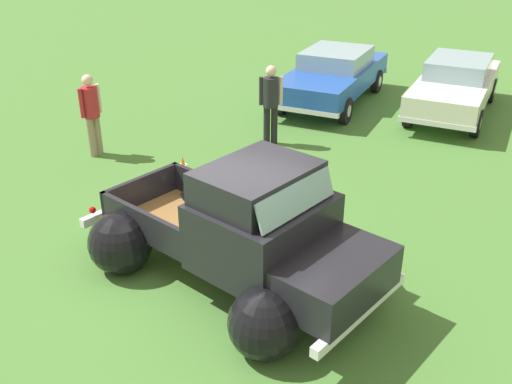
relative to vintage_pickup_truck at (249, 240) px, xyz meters
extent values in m
plane|color=#477A33|center=(-0.38, 0.09, -0.76)|extent=(80.00, 80.00, 0.00)
cylinder|color=black|center=(1.24, 0.59, -0.38)|extent=(0.79, 0.39, 0.76)
cylinder|color=silver|center=(1.24, 0.59, -0.38)|extent=(0.39, 0.31, 0.34)
cylinder|color=black|center=(0.82, -1.10, -0.38)|extent=(0.79, 0.39, 0.76)
cylinder|color=silver|center=(0.82, -1.10, -0.38)|extent=(0.39, 0.31, 0.34)
cylinder|color=black|center=(-1.48, 1.26, -0.38)|extent=(0.79, 0.39, 0.76)
cylinder|color=silver|center=(-1.48, 1.26, -0.38)|extent=(0.39, 0.31, 0.34)
cylinder|color=black|center=(-1.90, -0.43, -0.38)|extent=(0.79, 0.39, 0.76)
cylinder|color=silver|center=(-1.90, -0.43, -0.38)|extent=(0.39, 0.31, 0.34)
sphere|color=black|center=(-1.47, 1.31, -0.32)|extent=(1.16, 1.16, 0.96)
sphere|color=black|center=(-1.91, -0.48, -0.32)|extent=(1.16, 1.16, 0.96)
cube|color=olive|center=(-1.30, 0.32, -0.22)|extent=(2.36, 1.98, 0.04)
cube|color=black|center=(-1.13, 1.03, 0.01)|extent=(2.01, 0.56, 0.50)
cube|color=black|center=(-1.47, -0.39, 0.01)|extent=(2.01, 0.56, 0.50)
cube|color=black|center=(-0.34, 0.08, 0.01)|extent=(0.44, 1.51, 0.50)
cube|color=black|center=(-2.26, 0.55, 0.01)|extent=(0.44, 1.51, 0.50)
cube|color=black|center=(0.25, -0.06, 0.24)|extent=(1.81, 2.00, 0.95)
cube|color=black|center=(0.16, -0.04, 0.94)|extent=(1.48, 1.77, 0.45)
cube|color=#8CADB7|center=(0.78, -0.19, 0.92)|extent=(0.49, 1.45, 0.38)
cube|color=black|center=(1.27, -0.31, 0.04)|extent=(1.60, 1.87, 0.55)
sphere|color=black|center=(1.25, 0.62, -0.34)|extent=(1.11, 1.11, 0.92)
sphere|color=black|center=(0.82, -1.13, -0.34)|extent=(1.11, 1.11, 0.92)
cube|color=silver|center=(-2.55, 0.62, -0.30)|extent=(0.59, 1.95, 0.14)
cube|color=silver|center=(1.80, -0.44, -0.30)|extent=(0.59, 1.95, 0.14)
sphere|color=red|center=(-2.33, 1.38, -0.12)|extent=(0.13, 0.13, 0.11)
sphere|color=red|center=(-2.70, -0.15, -0.12)|extent=(0.13, 0.13, 0.11)
cylinder|color=black|center=(-1.10, 7.25, -0.43)|extent=(0.22, 0.67, 0.66)
cylinder|color=silver|center=(-1.10, 7.25, -0.43)|extent=(0.22, 0.30, 0.30)
cylinder|color=black|center=(-2.81, 7.20, -0.43)|extent=(0.22, 0.67, 0.66)
cylinder|color=silver|center=(-2.81, 7.20, -0.43)|extent=(0.22, 0.30, 0.30)
cylinder|color=black|center=(-1.19, 10.25, -0.43)|extent=(0.22, 0.67, 0.66)
cylinder|color=silver|center=(-1.19, 10.25, -0.43)|extent=(0.22, 0.30, 0.30)
cylinder|color=black|center=(-2.90, 10.20, -0.43)|extent=(0.22, 0.67, 0.66)
cylinder|color=silver|center=(-2.90, 10.20, -0.43)|extent=(0.22, 0.30, 0.30)
cube|color=blue|center=(-2.00, 8.72, -0.05)|extent=(1.98, 4.75, 0.55)
cube|color=#8CADB7|center=(-2.00, 8.91, 0.45)|extent=(1.65, 2.02, 0.45)
cube|color=silver|center=(-2.07, 11.03, -0.31)|extent=(1.89, 0.16, 0.12)
cube|color=silver|center=(-1.93, 6.42, -0.31)|extent=(1.89, 0.16, 0.12)
cylinder|color=black|center=(1.97, 7.77, -0.43)|extent=(0.21, 0.66, 0.66)
cylinder|color=silver|center=(1.97, 7.77, -0.43)|extent=(0.22, 0.30, 0.30)
cylinder|color=black|center=(0.38, 7.74, -0.43)|extent=(0.21, 0.66, 0.66)
cylinder|color=silver|center=(0.38, 7.74, -0.43)|extent=(0.22, 0.30, 0.30)
cylinder|color=black|center=(1.91, 10.77, -0.43)|extent=(0.21, 0.66, 0.66)
cylinder|color=silver|center=(1.91, 10.77, -0.43)|extent=(0.22, 0.30, 0.30)
cylinder|color=black|center=(0.33, 10.74, -0.43)|extent=(0.21, 0.66, 0.66)
cylinder|color=silver|center=(0.33, 10.74, -0.43)|extent=(0.22, 0.30, 0.30)
cube|color=silver|center=(1.15, 9.26, -0.05)|extent=(1.79, 4.71, 0.55)
cube|color=#8CADB7|center=(1.14, 9.44, 0.45)|extent=(1.50, 1.99, 0.45)
cube|color=silver|center=(1.10, 11.56, -0.31)|extent=(1.76, 0.13, 0.12)
cube|color=silver|center=(1.19, 6.95, -0.31)|extent=(1.76, 0.13, 0.12)
cylinder|color=black|center=(-2.08, 5.18, -0.32)|extent=(0.20, 0.20, 0.88)
cylinder|color=black|center=(-2.23, 5.10, -0.32)|extent=(0.20, 0.20, 0.88)
cylinder|color=#26262B|center=(-2.16, 5.14, 0.46)|extent=(0.46, 0.46, 0.66)
cylinder|color=beige|center=(-1.97, 5.25, 0.49)|extent=(0.12, 0.12, 0.63)
cylinder|color=#26262B|center=(-2.35, 5.03, 0.49)|extent=(0.12, 0.12, 0.63)
sphere|color=beige|center=(-2.16, 5.14, 0.94)|extent=(0.33, 0.33, 0.24)
cylinder|color=gray|center=(-5.28, 2.69, -0.32)|extent=(0.18, 0.18, 0.87)
cylinder|color=gray|center=(-5.24, 2.86, -0.32)|extent=(0.18, 0.18, 0.87)
cylinder|color=#B2262D|center=(-5.26, 2.78, 0.45)|extent=(0.40, 0.40, 0.66)
cylinder|color=#B2262D|center=(-5.31, 2.56, 0.48)|extent=(0.11, 0.11, 0.62)
cylinder|color=beige|center=(-5.22, 2.99, 0.48)|extent=(0.11, 0.11, 0.62)
sphere|color=beige|center=(-5.26, 2.78, 0.92)|extent=(0.28, 0.28, 0.24)
cube|color=black|center=(-2.67, 2.33, -0.74)|extent=(0.36, 0.36, 0.03)
cone|color=orange|center=(-2.67, 2.33, -0.43)|extent=(0.28, 0.28, 0.60)
cylinder|color=white|center=(-2.67, 2.33, -0.34)|extent=(0.17, 0.17, 0.08)
cube|color=black|center=(-1.32, 2.87, -0.74)|extent=(0.36, 0.36, 0.03)
cone|color=orange|center=(-1.32, 2.87, -0.43)|extent=(0.28, 0.28, 0.60)
cylinder|color=white|center=(-1.32, 2.87, -0.34)|extent=(0.17, 0.17, 0.08)
camera|label=1|loc=(3.26, -6.10, 4.19)|focal=40.60mm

